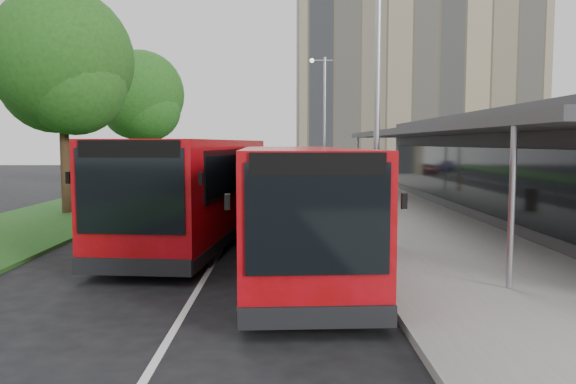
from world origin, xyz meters
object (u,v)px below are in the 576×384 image
(tree_far, at_px, (141,100))
(bus_main, at_px, (296,207))
(bus_second, at_px, (197,190))
(car_near, at_px, (292,169))
(tree_mid, at_px, (62,69))
(car_far, at_px, (255,166))
(bollard, at_px, (347,182))
(lamp_post_near, at_px, (374,74))
(litter_bin, at_px, (374,200))
(lamp_post_far, at_px, (323,113))

(tree_far, distance_m, bus_main, 23.78)
(bus_second, distance_m, car_near, 34.73)
(tree_mid, distance_m, car_far, 35.28)
(bus_main, height_order, bollard, bus_main)
(lamp_post_near, xyz_separation_m, bus_second, (-4.95, 0.89, -3.21))
(lamp_post_near, bearing_deg, bus_main, -129.72)
(tree_mid, relative_size, car_near, 2.80)
(lamp_post_near, height_order, litter_bin, lamp_post_near)
(tree_far, distance_m, bollard, 13.44)
(bus_second, bearing_deg, bollard, 74.38)
(lamp_post_far, bearing_deg, bollard, -72.28)
(lamp_post_far, relative_size, litter_bin, 8.88)
(tree_mid, distance_m, litter_bin, 13.33)
(lamp_post_far, xyz_separation_m, car_near, (-1.74, 15.46, -4.18))
(tree_mid, relative_size, litter_bin, 9.85)
(tree_far, relative_size, car_far, 2.62)
(bus_second, bearing_deg, tree_far, 114.58)
(lamp_post_far, bearing_deg, bus_second, -104.52)
(tree_mid, distance_m, bollard, 16.26)
(tree_mid, xyz_separation_m, tree_far, (0.00, 12.00, -0.29))
(bollard, distance_m, car_near, 19.25)
(tree_far, distance_m, litter_bin, 17.87)
(litter_bin, height_order, car_far, car_far)
(bollard, xyz_separation_m, car_far, (-6.58, 25.06, -0.10))
(lamp_post_near, xyz_separation_m, bus_main, (-2.16, -2.61, -3.31))
(bollard, bearing_deg, litter_bin, -89.79)
(lamp_post_far, xyz_separation_m, bus_second, (-4.95, -19.11, -3.21))
(bus_second, distance_m, bollard, 16.71)
(car_near, relative_size, car_far, 0.99)
(car_far, bearing_deg, tree_far, -125.52)
(lamp_post_near, relative_size, bus_second, 0.76)
(lamp_post_near, relative_size, litter_bin, 8.88)
(lamp_post_far, relative_size, car_far, 2.48)
(bus_main, relative_size, litter_bin, 10.90)
(lamp_post_near, bearing_deg, car_far, 97.46)
(bollard, bearing_deg, lamp_post_far, 107.72)
(bollard, bearing_deg, car_far, 104.71)
(tree_mid, height_order, bollard, tree_mid)
(litter_bin, relative_size, car_near, 0.28)
(tree_far, bearing_deg, car_far, 75.75)
(tree_far, distance_m, lamp_post_near, 22.08)
(bus_main, height_order, car_near, bus_main)
(lamp_post_near, distance_m, litter_bin, 8.23)
(tree_far, xyz_separation_m, bus_main, (8.96, -21.66, -4.03))
(lamp_post_near, xyz_separation_m, bollard, (1.14, 16.43, -4.09))
(tree_mid, bearing_deg, lamp_post_far, 49.32)
(lamp_post_far, bearing_deg, litter_bin, -84.81)
(lamp_post_near, height_order, bus_second, lamp_post_near)
(tree_mid, xyz_separation_m, car_far, (5.69, 34.43, -5.20))
(bollard, bearing_deg, lamp_post_near, -93.98)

